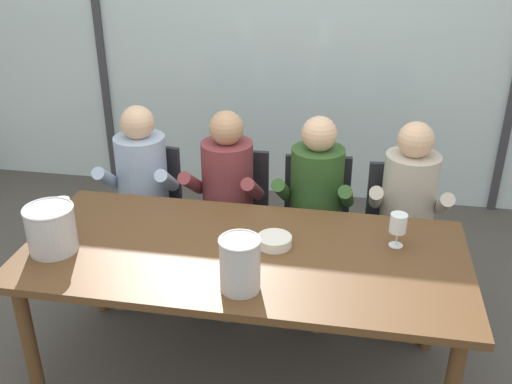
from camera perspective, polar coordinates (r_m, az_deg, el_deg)
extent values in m
plane|color=#4C4742|center=(4.12, 1.61, -7.61)|extent=(14.00, 14.00, 0.00)
cube|color=silver|center=(4.78, 4.19, 14.17)|extent=(7.37, 0.03, 2.60)
cube|color=#38383D|center=(5.20, -14.91, 14.37)|extent=(0.06, 0.06, 2.60)
cube|color=#477A38|center=(9.14, 7.34, 17.65)|extent=(13.37, 2.40, 1.93)
cube|color=brown|center=(2.88, -1.24, -6.07)|extent=(2.17, 0.98, 0.04)
cylinder|color=brown|center=(3.14, -21.11, -13.71)|extent=(0.07, 0.07, 0.73)
cylinder|color=brown|center=(3.69, -15.21, -6.31)|extent=(0.07, 0.07, 0.73)
cylinder|color=brown|center=(3.41, 16.83, -9.42)|extent=(0.07, 0.07, 0.73)
cube|color=#232328|center=(3.94, -11.19, -2.36)|extent=(0.50, 0.50, 0.03)
cube|color=#232328|center=(4.00, -10.10, 1.74)|extent=(0.42, 0.10, 0.42)
cylinder|color=#232328|center=(4.00, -14.61, -6.00)|extent=(0.04, 0.04, 0.43)
cylinder|color=#232328|center=(3.83, -9.75, -7.07)|extent=(0.04, 0.04, 0.43)
cylinder|color=#232328|center=(4.28, -11.95, -3.47)|extent=(0.04, 0.04, 0.43)
cylinder|color=#232328|center=(4.12, -7.33, -4.35)|extent=(0.04, 0.04, 0.43)
cube|color=#232328|center=(3.78, -2.40, -3.14)|extent=(0.45, 0.45, 0.03)
cube|color=#232328|center=(3.85, -1.86, 1.19)|extent=(0.42, 0.04, 0.42)
cylinder|color=#232328|center=(3.78, -5.76, -7.28)|extent=(0.04, 0.04, 0.43)
cylinder|color=#232328|center=(3.71, -0.03, -7.86)|extent=(0.04, 0.04, 0.43)
cylinder|color=#232328|center=(4.09, -4.41, -4.40)|extent=(0.04, 0.04, 0.43)
cylinder|color=#232328|center=(4.03, 0.87, -4.87)|extent=(0.04, 0.04, 0.43)
cube|color=#232328|center=(3.71, 5.79, -3.90)|extent=(0.47, 0.47, 0.03)
cube|color=#232328|center=(3.78, 5.99, 0.54)|extent=(0.42, 0.07, 0.42)
cylinder|color=#232328|center=(3.67, 2.59, -8.30)|extent=(0.04, 0.04, 0.43)
cylinder|color=#232328|center=(3.67, 8.58, -8.58)|extent=(0.04, 0.04, 0.43)
cylinder|color=#232328|center=(3.99, 2.95, -5.22)|extent=(0.04, 0.04, 0.43)
cylinder|color=#232328|center=(3.99, 8.43, -5.48)|extent=(0.04, 0.04, 0.43)
cube|color=#232328|center=(3.69, 13.95, -4.72)|extent=(0.48, 0.48, 0.03)
cube|color=#232328|center=(3.76, 13.91, -0.25)|extent=(0.42, 0.07, 0.42)
cylinder|color=#232328|center=(3.63, 10.98, -9.26)|extent=(0.04, 0.04, 0.43)
cylinder|color=#232328|center=(3.70, 16.91, -9.32)|extent=(0.04, 0.04, 0.43)
cylinder|color=#232328|center=(3.95, 10.50, -6.06)|extent=(0.04, 0.04, 0.43)
cylinder|color=#232328|center=(4.00, 15.94, -6.18)|extent=(0.04, 0.04, 0.43)
cylinder|color=#9EB2D1|center=(3.82, -10.98, 1.61)|extent=(0.35, 0.35, 0.52)
sphere|color=#DBAD89|center=(3.69, -11.44, 6.63)|extent=(0.21, 0.21, 0.21)
cube|color=#47423D|center=(3.79, -12.74, -3.18)|extent=(0.17, 0.41, 0.13)
cube|color=#47423D|center=(3.74, -10.10, -3.33)|extent=(0.17, 0.41, 0.13)
cylinder|color=#47423D|center=(3.76, -13.24, -7.95)|extent=(0.10, 0.10, 0.45)
cylinder|color=#47423D|center=(3.71, -10.56, -8.17)|extent=(0.10, 0.10, 0.45)
cylinder|color=#9EB2D1|center=(3.76, -14.27, 1.30)|extent=(0.11, 0.33, 0.26)
cylinder|color=#9EB2D1|center=(3.65, -8.63, 1.11)|extent=(0.11, 0.33, 0.26)
cylinder|color=brown|center=(3.66, -2.77, 1.00)|extent=(0.33, 0.33, 0.52)
sphere|color=tan|center=(3.53, -2.90, 6.22)|extent=(0.21, 0.21, 0.21)
cube|color=#47423D|center=(3.64, -4.89, -3.89)|extent=(0.15, 0.41, 0.13)
cube|color=#47423D|center=(3.59, -2.14, -4.22)|extent=(0.15, 0.41, 0.13)
cylinder|color=#47423D|center=(3.61, -5.69, -8.83)|extent=(0.10, 0.10, 0.45)
cylinder|color=#47423D|center=(3.56, -2.91, -9.23)|extent=(0.10, 0.10, 0.45)
cylinder|color=brown|center=(3.60, -6.20, 0.86)|extent=(0.10, 0.33, 0.26)
cylinder|color=brown|center=(3.50, -0.30, 0.28)|extent=(0.10, 0.33, 0.26)
cylinder|color=#2D5123|center=(3.59, 5.90, 0.33)|extent=(0.34, 0.34, 0.52)
sphere|color=#DBAD89|center=(3.45, 6.16, 5.63)|extent=(0.21, 0.21, 0.21)
cube|color=#47423D|center=(3.55, 3.81, -4.68)|extent=(0.15, 0.41, 0.13)
cube|color=#47423D|center=(3.53, 6.70, -5.00)|extent=(0.15, 0.41, 0.13)
cylinder|color=#47423D|center=(3.52, 3.13, -9.76)|extent=(0.10, 0.10, 0.45)
cylinder|color=#47423D|center=(3.50, 6.07, -10.12)|extent=(0.10, 0.10, 0.45)
cylinder|color=#2D5123|center=(3.50, 2.56, 0.19)|extent=(0.10, 0.33, 0.26)
cylinder|color=#2D5123|center=(3.46, 8.76, -0.45)|extent=(0.10, 0.33, 0.26)
cylinder|color=#B7AD9E|center=(3.60, 14.61, -0.35)|extent=(0.33, 0.33, 0.52)
sphere|color=#DBAD89|center=(3.46, 15.26, 4.90)|extent=(0.21, 0.21, 0.21)
cube|color=#47423D|center=(3.54, 12.71, -5.39)|extent=(0.15, 0.41, 0.13)
cube|color=#47423D|center=(3.55, 15.61, -5.66)|extent=(0.15, 0.41, 0.13)
cylinder|color=#47423D|center=(3.51, 12.23, -10.50)|extent=(0.10, 0.10, 0.45)
cylinder|color=#47423D|center=(3.52, 15.20, -10.77)|extent=(0.10, 0.10, 0.45)
cylinder|color=#B7AD9E|center=(3.48, 11.55, -0.53)|extent=(0.09, 0.33, 0.26)
cylinder|color=#B7AD9E|center=(3.50, 17.77, -1.13)|extent=(0.09, 0.33, 0.26)
cylinder|color=#B7B7BC|center=(2.99, -19.25, -3.46)|extent=(0.23, 0.23, 0.23)
torus|color=silver|center=(2.94, -19.57, -1.53)|extent=(0.24, 0.24, 0.01)
cylinder|color=#B7B7BC|center=(2.54, -1.56, -7.07)|extent=(0.18, 0.18, 0.24)
torus|color=silver|center=(2.48, -1.60, -4.71)|extent=(0.19, 0.19, 0.01)
cylinder|color=silver|center=(2.90, 1.80, -4.77)|extent=(0.17, 0.17, 0.05)
cylinder|color=silver|center=(3.21, -17.98, -3.41)|extent=(0.07, 0.07, 0.00)
cylinder|color=silver|center=(3.19, -18.07, -2.80)|extent=(0.01, 0.01, 0.07)
cylinder|color=silver|center=(3.15, -18.28, -1.44)|extent=(0.08, 0.08, 0.09)
cylinder|color=#E0D184|center=(3.16, -18.22, -1.87)|extent=(0.07, 0.07, 0.04)
cylinder|color=silver|center=(2.99, 13.40, -5.03)|extent=(0.07, 0.07, 0.00)
cylinder|color=silver|center=(2.97, 13.48, -4.38)|extent=(0.01, 0.01, 0.07)
cylinder|color=silver|center=(2.93, 13.65, -2.95)|extent=(0.08, 0.08, 0.09)
cylinder|color=maroon|center=(2.94, 13.59, -3.40)|extent=(0.07, 0.07, 0.04)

